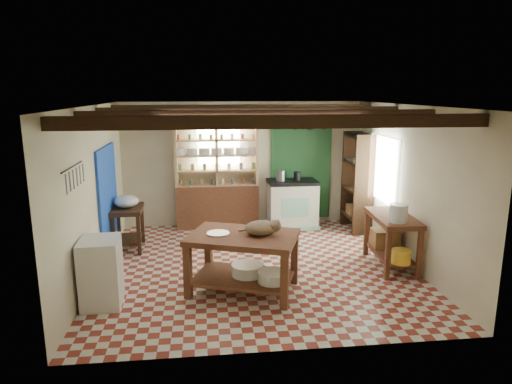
{
  "coord_description": "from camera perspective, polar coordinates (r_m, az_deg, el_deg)",
  "views": [
    {
      "loc": [
        -0.83,
        -6.99,
        2.83
      ],
      "look_at": [
        0.03,
        0.3,
        1.18
      ],
      "focal_mm": 32.0,
      "sensor_mm": 36.0,
      "label": 1
    }
  ],
  "objects": [
    {
      "name": "enamel_bowl",
      "position": [
        8.43,
        -15.87,
        -1.11
      ],
      "size": [
        0.45,
        0.45,
        0.22
      ],
      "primitive_type": "ellipsoid",
      "rotation": [
        0.0,
        0.0,
        0.03
      ],
      "color": "silver",
      "rests_on": "prep_table"
    },
    {
      "name": "blue_wall_patch",
      "position": [
        8.24,
        -18.03,
        -0.11
      ],
      "size": [
        0.04,
        1.4,
        1.6
      ],
      "primitive_type": "cube",
      "color": "blue",
      "rests_on": "wall_left"
    },
    {
      "name": "shelving_unit",
      "position": [
        9.46,
        -4.9,
        2.05
      ],
      "size": [
        1.7,
        0.34,
        2.2
      ],
      "primitive_type": "cube",
      "color": "tan",
      "rests_on": "floor"
    },
    {
      "name": "ceiling",
      "position": [
        7.04,
        0.07,
        10.77
      ],
      "size": [
        5.0,
        5.0,
        0.02
      ],
      "primitive_type": "cube",
      "color": "#414146",
      "rests_on": "wall_back"
    },
    {
      "name": "basin_small",
      "position": [
        6.44,
        2.09,
        -10.53
      ],
      "size": [
        0.54,
        0.54,
        0.15
      ],
      "primitive_type": "cylinder",
      "rotation": [
        0.0,
        0.0,
        -0.35
      ],
      "color": "silver",
      "rests_on": "work_table"
    },
    {
      "name": "steel_tray",
      "position": [
        6.48,
        -4.76,
        -5.17
      ],
      "size": [
        0.41,
        0.41,
        0.02
      ],
      "primitive_type": "cylinder",
      "rotation": [
        0.0,
        0.0,
        -0.35
      ],
      "color": "#96959C",
      "rests_on": "work_table"
    },
    {
      "name": "basin_large",
      "position": [
        6.65,
        -1.08,
        -9.67
      ],
      "size": [
        0.59,
        0.59,
        0.16
      ],
      "primitive_type": "cylinder",
      "rotation": [
        0.0,
        0.0,
        -0.35
      ],
      "color": "silver",
      "rests_on": "work_table"
    },
    {
      "name": "pot_rack",
      "position": [
        9.29,
        6.31,
        8.55
      ],
      "size": [
        0.86,
        0.12,
        0.36
      ],
      "primitive_type": "cube",
      "color": "black",
      "rests_on": "ceiling"
    },
    {
      "name": "floor",
      "position": [
        7.59,
        0.06,
        -9.34
      ],
      "size": [
        5.0,
        5.0,
        0.02
      ],
      "primitive_type": "cube",
      "color": "maroon",
      "rests_on": "ground"
    },
    {
      "name": "white_bucket",
      "position": [
        7.27,
        17.39,
        -2.53
      ],
      "size": [
        0.29,
        0.29,
        0.28
      ],
      "primitive_type": "cylinder",
      "rotation": [
        0.0,
        0.0,
        -0.06
      ],
      "color": "silver",
      "rests_on": "right_counter"
    },
    {
      "name": "green_wall_patch",
      "position": [
        9.81,
        5.63,
        3.3
      ],
      "size": [
        1.3,
        0.04,
        2.3
      ],
      "primitive_type": "cube",
      "color": "#1C4823",
      "rests_on": "wall_back"
    },
    {
      "name": "prep_table",
      "position": [
        8.56,
        -15.67,
        -4.38
      ],
      "size": [
        0.56,
        0.79,
        0.79
      ],
      "primitive_type": "cube",
      "rotation": [
        0.0,
        0.0,
        0.03
      ],
      "color": "#382213",
      "rests_on": "floor"
    },
    {
      "name": "kettle_left",
      "position": [
        9.43,
        3.1,
        2.07
      ],
      "size": [
        0.19,
        0.19,
        0.22
      ],
      "primitive_type": "cylinder",
      "rotation": [
        0.0,
        0.0,
        0.01
      ],
      "color": "#96959C",
      "rests_on": "stove"
    },
    {
      "name": "stove",
      "position": [
        9.61,
        4.52,
        -1.46
      ],
      "size": [
        1.02,
        0.69,
        1.0
      ],
      "primitive_type": "cube",
      "rotation": [
        0.0,
        0.0,
        0.01
      ],
      "color": "beige",
      "rests_on": "floor"
    },
    {
      "name": "wicker_basket",
      "position": [
        8.05,
        15.82,
        -5.59
      ],
      "size": [
        0.45,
        0.37,
        0.3
      ],
      "primitive_type": "cube",
      "rotation": [
        0.0,
        0.0,
        -0.06
      ],
      "color": "olive",
      "rests_on": "right_counter"
    },
    {
      "name": "work_table",
      "position": [
        6.58,
        -1.62,
        -8.84
      ],
      "size": [
        1.74,
        1.44,
        0.84
      ],
      "primitive_type": "cube",
      "rotation": [
        0.0,
        0.0,
        -0.35
      ],
      "color": "brown",
      "rests_on": "floor"
    },
    {
      "name": "window_back",
      "position": [
        9.54,
        -4.7,
        5.79
      ],
      "size": [
        0.9,
        0.02,
        0.8
      ],
      "primitive_type": "cube",
      "color": "silver",
      "rests_on": "wall_back"
    },
    {
      "name": "wall_right",
      "position": [
        7.89,
        18.41,
        0.8
      ],
      "size": [
        0.04,
        5.0,
        2.6
      ],
      "primitive_type": "cube",
      "color": "beige",
      "rests_on": "floor"
    },
    {
      "name": "cat",
      "position": [
        6.39,
        0.64,
        -4.5
      ],
      "size": [
        0.51,
        0.42,
        0.21
      ],
      "primitive_type": "ellipsoid",
      "rotation": [
        0.0,
        0.0,
        -0.18
      ],
      "color": "#957756",
      "rests_on": "work_table"
    },
    {
      "name": "white_cabinet",
      "position": [
        6.51,
        -18.81,
        -9.45
      ],
      "size": [
        0.54,
        0.63,
        0.91
      ],
      "primitive_type": "cube",
      "rotation": [
        0.0,
        0.0,
        0.05
      ],
      "color": "silver",
      "rests_on": "floor"
    },
    {
      "name": "kettle_right",
      "position": [
        9.5,
        5.18,
        2.0
      ],
      "size": [
        0.14,
        0.14,
        0.18
      ],
      "primitive_type": "cylinder",
      "rotation": [
        0.0,
        0.0,
        0.01
      ],
      "color": "black",
      "rests_on": "stove"
    },
    {
      "name": "ceiling_beams",
      "position": [
        7.04,
        0.07,
        9.79
      ],
      "size": [
        5.0,
        3.8,
        0.15
      ],
      "primitive_type": "cube",
      "color": "#382213",
      "rests_on": "ceiling"
    },
    {
      "name": "utensil_rail",
      "position": [
        6.1,
        -21.93,
        1.81
      ],
      "size": [
        0.06,
        0.9,
        0.28
      ],
      "primitive_type": "cube",
      "color": "black",
      "rests_on": "wall_left"
    },
    {
      "name": "wall_back",
      "position": [
        9.64,
        -1.69,
        3.5
      ],
      "size": [
        5.0,
        0.04,
        2.6
      ],
      "primitive_type": "cube",
      "color": "beige",
      "rests_on": "floor"
    },
    {
      "name": "tall_rack",
      "position": [
        9.5,
        12.55,
        1.22
      ],
      "size": [
        0.4,
        0.86,
        2.0
      ],
      "primitive_type": "cube",
      "color": "#382213",
      "rests_on": "floor"
    },
    {
      "name": "wall_left",
      "position": [
        7.34,
        -19.7,
        -0.13
      ],
      "size": [
        0.04,
        5.0,
        2.6
      ],
      "primitive_type": "cube",
      "color": "beige",
      "rests_on": "floor"
    },
    {
      "name": "right_counter",
      "position": [
        7.76,
        16.56,
        -5.9
      ],
      "size": [
        0.67,
        1.23,
        0.86
      ],
      "primitive_type": "cube",
      "rotation": [
        0.0,
        0.0,
        -0.06
      ],
      "color": "brown",
      "rests_on": "floor"
    },
    {
      "name": "yellow_tub",
      "position": [
        7.4,
        17.69,
        -7.69
      ],
      "size": [
        0.31,
        0.31,
        0.21
      ],
      "primitive_type": "cylinder",
      "rotation": [
        0.0,
        0.0,
        -0.06
      ],
      "color": "yellow",
      "rests_on": "right_counter"
    },
    {
      "name": "window_right",
      "position": [
        8.76,
        15.61,
        2.78
      ],
      "size": [
        0.02,
        1.3,
        1.2
      ],
      "primitive_type": "cube",
      "color": "silver",
      "rests_on": "wall_right"
    },
    {
      "name": "wall_front",
      "position": [
        4.81,
        3.59,
        -5.91
      ],
      "size": [
        5.0,
        0.04,
        2.6
      ],
      "primitive_type": "cube",
      "color": "beige",
      "rests_on": "floor"
    }
  ]
}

